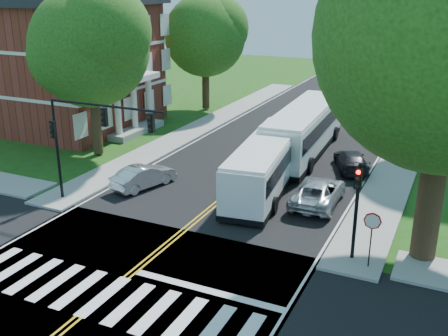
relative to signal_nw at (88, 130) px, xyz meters
The scene contains 21 objects.
ground 9.74m from the signal_nw, 47.67° to the right, with size 140.00×140.00×0.00m, color #1F4711.
road 13.69m from the signal_nw, 63.16° to the left, with size 14.00×96.00×0.01m, color black.
cross_road 9.73m from the signal_nw, 47.67° to the right, with size 60.00×12.00×0.01m, color black.
center_line 17.20m from the signal_nw, 69.39° to the left, with size 0.36×70.00×0.01m, color gold.
edge_line_w 16.20m from the signal_nw, 93.47° to the left, with size 0.12×70.00×0.01m, color silver.
edge_line_e 20.54m from the signal_nw, 50.90° to the left, with size 0.12×70.00×0.01m, color silver.
crosswalk 10.07m from the signal_nw, 49.80° to the right, with size 12.60×3.00×0.01m, color silver.
stop_bar 11.40m from the signal_nw, 27.30° to the right, with size 6.60×0.40×0.01m, color silver.
sidewalk_nw 19.22m from the signal_nw, 97.50° to the left, with size 2.60×40.00×0.15m, color gray.
sidewalk_ne 23.75m from the signal_nw, 52.69° to the left, with size 2.60×40.00×0.15m, color gray.
tree_west_near 9.96m from the signal_nw, 126.70° to the left, with size 8.00×8.00×11.40m.
tree_west_far 24.27m from the signal_nw, 102.31° to the left, with size 7.60×7.60×10.67m.
brick_building 21.08m from the signal_nw, 139.86° to the left, with size 20.00×13.00×10.80m.
signal_nw is the anchor object (origin of this frame).
signal_ne 14.13m from the signal_nw, ahead, with size 0.30×0.46×4.40m.
stop_sign 15.05m from the signal_nw, ahead, with size 0.76×0.08×2.53m.
bus_lead 10.42m from the signal_nw, 41.54° to the left, with size 3.92×11.71×2.97m.
bus_follow 16.24m from the signal_nw, 61.97° to the left, with size 3.60×13.16×3.38m.
hatchback 5.23m from the signal_nw, 77.27° to the left, with size 1.44×4.14×1.37m, color silver.
suv 12.85m from the signal_nw, 27.08° to the left, with size 2.34×5.08×1.41m, color #B9BCC1.
dark_sedan 16.97m from the signal_nw, 46.44° to the left, with size 1.82×4.47×1.30m, color black.
Camera 1 is at (11.78, -14.51, 11.61)m, focal length 42.00 mm.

